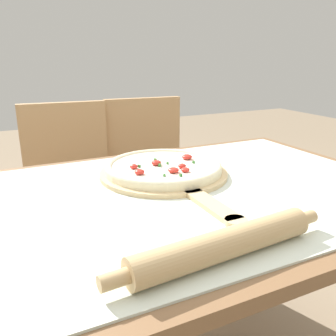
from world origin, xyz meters
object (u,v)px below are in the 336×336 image
(pizza, at_px, (164,167))
(chair_left, at_px, (71,188))
(rolling_pin, at_px, (224,244))
(pizza_peel, at_px, (167,175))
(chair_right, at_px, (149,176))

(pizza, relative_size, chair_left, 0.38)
(rolling_pin, bearing_deg, pizza, 77.98)
(pizza_peel, height_order, pizza, pizza)
(pizza, bearing_deg, chair_left, 104.24)
(pizza, height_order, chair_left, chair_left)
(rolling_pin, xyz_separation_m, chair_left, (-0.07, 1.10, -0.26))
(pizza_peel, bearing_deg, rolling_pin, -102.57)
(rolling_pin, xyz_separation_m, chair_right, (0.32, 1.10, -0.26))
(rolling_pin, height_order, chair_left, chair_left)
(chair_left, bearing_deg, pizza_peel, -71.37)
(pizza, height_order, chair_right, chair_right)
(chair_left, distance_m, chair_right, 0.39)
(pizza_peel, relative_size, chair_left, 0.64)
(pizza, distance_m, chair_right, 0.73)
(pizza, xyz_separation_m, rolling_pin, (-0.10, -0.45, 0.00))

